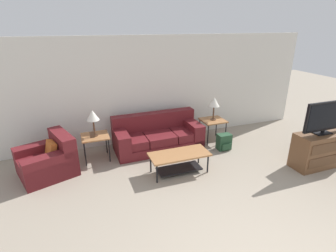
{
  "coord_description": "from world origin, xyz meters",
  "views": [
    {
      "loc": [
        -1.81,
        -1.4,
        2.84
      ],
      "look_at": [
        -0.01,
        3.47,
        0.8
      ],
      "focal_mm": 28.0,
      "sensor_mm": 36.0,
      "label": 1
    }
  ],
  "objects_px": {
    "side_table_left": "(95,138)",
    "television": "(326,117)",
    "couch": "(158,136)",
    "side_table_right": "(213,122)",
    "table_lamp_right": "(214,103)",
    "tv_console": "(318,150)",
    "armchair": "(49,161)",
    "table_lamp_left": "(93,116)",
    "backpack": "(224,142)",
    "coffee_table": "(179,158)"
  },
  "relations": [
    {
      "from": "side_table_right",
      "to": "tv_console",
      "type": "height_order",
      "value": "tv_console"
    },
    {
      "from": "armchair",
      "to": "television",
      "type": "bearing_deg",
      "value": -17.15
    },
    {
      "from": "couch",
      "to": "side_table_right",
      "type": "distance_m",
      "value": 1.47
    },
    {
      "from": "couch",
      "to": "tv_console",
      "type": "height_order",
      "value": "couch"
    },
    {
      "from": "table_lamp_left",
      "to": "backpack",
      "type": "xyz_separation_m",
      "value": [
        2.92,
        -0.55,
        -0.83
      ]
    },
    {
      "from": "television",
      "to": "backpack",
      "type": "height_order",
      "value": "television"
    },
    {
      "from": "armchair",
      "to": "table_lamp_left",
      "type": "bearing_deg",
      "value": 16.97
    },
    {
      "from": "side_table_left",
      "to": "television",
      "type": "height_order",
      "value": "television"
    },
    {
      "from": "side_table_left",
      "to": "side_table_right",
      "type": "bearing_deg",
      "value": 0.0
    },
    {
      "from": "armchair",
      "to": "side_table_left",
      "type": "xyz_separation_m",
      "value": [
        0.95,
        0.29,
        0.23
      ]
    },
    {
      "from": "armchair",
      "to": "tv_console",
      "type": "bearing_deg",
      "value": -17.16
    },
    {
      "from": "armchair",
      "to": "table_lamp_left",
      "type": "height_order",
      "value": "table_lamp_left"
    },
    {
      "from": "armchair",
      "to": "tv_console",
      "type": "relative_size",
      "value": 1.13
    },
    {
      "from": "table_lamp_right",
      "to": "tv_console",
      "type": "distance_m",
      "value": 2.48
    },
    {
      "from": "armchair",
      "to": "tv_console",
      "type": "height_order",
      "value": "armchair"
    },
    {
      "from": "side_table_left",
      "to": "armchair",
      "type": "bearing_deg",
      "value": -163.03
    },
    {
      "from": "couch",
      "to": "backpack",
      "type": "distance_m",
      "value": 1.6
    },
    {
      "from": "table_lamp_left",
      "to": "television",
      "type": "bearing_deg",
      "value": -23.93
    },
    {
      "from": "armchair",
      "to": "television",
      "type": "relative_size",
      "value": 1.19
    },
    {
      "from": "armchair",
      "to": "coffee_table",
      "type": "height_order",
      "value": "armchair"
    },
    {
      "from": "armchair",
      "to": "side_table_left",
      "type": "height_order",
      "value": "armchair"
    },
    {
      "from": "side_table_left",
      "to": "table_lamp_left",
      "type": "height_order",
      "value": "table_lamp_left"
    },
    {
      "from": "tv_console",
      "to": "side_table_left",
      "type": "bearing_deg",
      "value": 156.07
    },
    {
      "from": "couch",
      "to": "tv_console",
      "type": "xyz_separation_m",
      "value": [
        2.88,
        -2.0,
        0.08
      ]
    },
    {
      "from": "side_table_left",
      "to": "television",
      "type": "bearing_deg",
      "value": -23.93
    },
    {
      "from": "tv_console",
      "to": "backpack",
      "type": "bearing_deg",
      "value": 135.87
    },
    {
      "from": "side_table_right",
      "to": "television",
      "type": "bearing_deg",
      "value": -53.43
    },
    {
      "from": "armchair",
      "to": "side_table_right",
      "type": "distance_m",
      "value": 3.88
    },
    {
      "from": "television",
      "to": "table_lamp_right",
      "type": "bearing_deg",
      "value": 126.57
    },
    {
      "from": "coffee_table",
      "to": "tv_console",
      "type": "relative_size",
      "value": 1.1
    },
    {
      "from": "table_lamp_right",
      "to": "tv_console",
      "type": "relative_size",
      "value": 0.53
    },
    {
      "from": "tv_console",
      "to": "television",
      "type": "height_order",
      "value": "television"
    },
    {
      "from": "side_table_left",
      "to": "television",
      "type": "distance_m",
      "value": 4.78
    },
    {
      "from": "couch",
      "to": "television",
      "type": "height_order",
      "value": "television"
    },
    {
      "from": "side_table_right",
      "to": "table_lamp_left",
      "type": "height_order",
      "value": "table_lamp_left"
    },
    {
      "from": "couch",
      "to": "armchair",
      "type": "height_order",
      "value": "couch"
    },
    {
      "from": "side_table_left",
      "to": "table_lamp_left",
      "type": "relative_size",
      "value": 1.0
    },
    {
      "from": "table_lamp_left",
      "to": "tv_console",
      "type": "xyz_separation_m",
      "value": [
        4.33,
        -1.92,
        -0.64
      ]
    },
    {
      "from": "armchair",
      "to": "table_lamp_right",
      "type": "height_order",
      "value": "table_lamp_right"
    },
    {
      "from": "couch",
      "to": "table_lamp_right",
      "type": "distance_m",
      "value": 1.63
    },
    {
      "from": "table_lamp_left",
      "to": "television",
      "type": "relative_size",
      "value": 0.56
    },
    {
      "from": "coffee_table",
      "to": "table_lamp_left",
      "type": "bearing_deg",
      "value": 142.46
    },
    {
      "from": "side_table_right",
      "to": "table_lamp_right",
      "type": "xyz_separation_m",
      "value": [
        0.0,
        0.0,
        0.51
      ]
    },
    {
      "from": "tv_console",
      "to": "backpack",
      "type": "height_order",
      "value": "tv_console"
    },
    {
      "from": "coffee_table",
      "to": "backpack",
      "type": "height_order",
      "value": "coffee_table"
    },
    {
      "from": "table_lamp_left",
      "to": "backpack",
      "type": "relative_size",
      "value": 1.51
    },
    {
      "from": "side_table_left",
      "to": "television",
      "type": "xyz_separation_m",
      "value": [
        4.33,
        -1.92,
        0.59
      ]
    },
    {
      "from": "couch",
      "to": "television",
      "type": "relative_size",
      "value": 2.01
    },
    {
      "from": "side_table_left",
      "to": "table_lamp_right",
      "type": "bearing_deg",
      "value": 0.0
    },
    {
      "from": "tv_console",
      "to": "table_lamp_right",
      "type": "bearing_deg",
      "value": 126.56
    }
  ]
}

